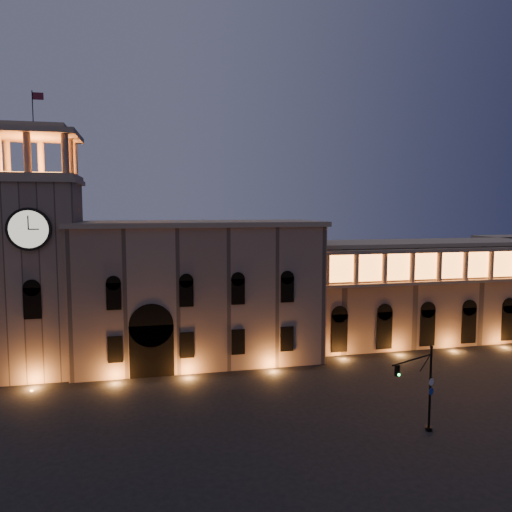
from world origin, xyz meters
name	(u,v)px	position (x,y,z in m)	size (l,w,h in m)	color
ground	(251,431)	(0.00, 0.00, 0.00)	(160.00, 160.00, 0.00)	black
government_building	(197,291)	(-2.08, 21.93, 8.77)	(30.80, 12.80, 17.60)	#8B6F5B
clock_tower	(39,266)	(-20.50, 20.98, 12.50)	(9.80, 9.80, 32.40)	#8B6F5B
colonnade_wing	(429,290)	(32.00, 23.92, 7.33)	(40.60, 11.50, 14.50)	#866A56
traffic_light	(424,388)	(14.21, -3.87, 3.98)	(5.12, 2.48, 7.58)	black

